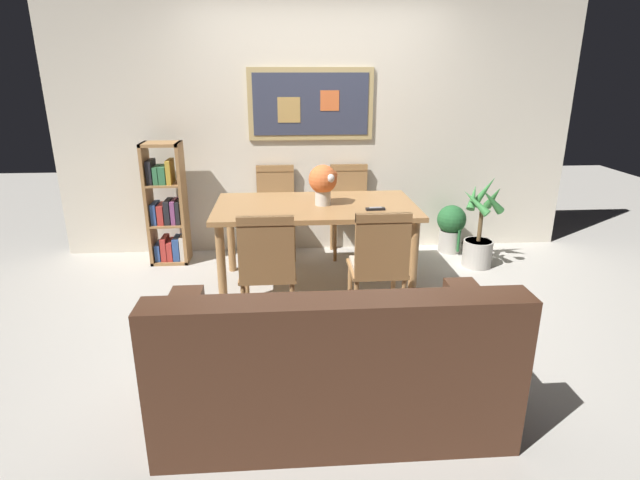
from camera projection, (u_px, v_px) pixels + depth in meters
The scene contains 13 objects.
ground_plane at pixel (331, 309), 4.04m from camera, with size 12.00×12.00×0.00m, color #B7B2A8.
wall_back_with_painting at pixel (318, 124), 5.05m from camera, with size 5.20×0.14×2.60m.
dining_table at pixel (315, 214), 4.28m from camera, with size 1.70×0.94×0.74m.
dining_chair_far_right at pixel (350, 203), 5.13m from camera, with size 0.40×0.41×0.91m.
dining_chair_near_left at pixel (267, 264), 3.51m from camera, with size 0.40×0.41×0.91m.
dining_chair_near_right at pixel (379, 260), 3.57m from camera, with size 0.40×0.41×0.91m.
dining_chair_far_left at pixel (276, 204), 5.08m from camera, with size 0.40×0.41×0.91m.
leather_couch at pixel (333, 369), 2.67m from camera, with size 1.80×0.84×0.84m.
bookshelf at pixel (167, 210), 4.88m from camera, with size 0.36×0.28×1.18m.
potted_ivy at pixel (451, 227), 5.23m from camera, with size 0.30×0.30×0.51m.
potted_palm at pixel (479, 236), 4.82m from camera, with size 0.41×0.41×0.88m.
flower_vase at pixel (323, 181), 4.18m from camera, with size 0.24×0.24×0.34m.
tv_remote at pixel (375, 209), 4.08m from camera, with size 0.16×0.05×0.02m.
Camera 1 is at (-0.36, -3.63, 1.82)m, focal length 28.22 mm.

